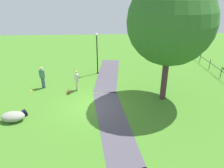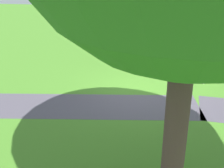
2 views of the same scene
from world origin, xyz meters
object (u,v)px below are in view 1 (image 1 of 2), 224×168
large_shade_tree (171,22)px  lawn_boulder (13,117)px  lamp_post (97,49)px  backpack_by_boulder (25,113)px  woman_with_handbag (77,79)px  frisbee_on_grass (32,91)px  man_near_boulder (42,76)px  handbag_on_grass (69,92)px

large_shade_tree → lawn_boulder: (2.41, -9.97, -5.23)m
large_shade_tree → lamp_post: size_ratio=2.20×
large_shade_tree → backpack_by_boulder: size_ratio=20.93×
backpack_by_boulder → lamp_post: bearing=147.2°
backpack_by_boulder → woman_with_handbag: bearing=139.8°
large_shade_tree → woman_with_handbag: large_shade_tree is taller
lamp_post → backpack_by_boulder: bearing=-32.8°
lamp_post → frisbee_on_grass: lamp_post is taller
man_near_boulder → handbag_on_grass: man_near_boulder is taller
large_shade_tree → man_near_boulder: large_shade_tree is taller
lawn_boulder → handbag_on_grass: 4.58m
woman_with_handbag → handbag_on_grass: woman_with_handbag is taller
large_shade_tree → frisbee_on_grass: size_ratio=32.84×
lawn_boulder → man_near_boulder: (-4.69, 0.75, 0.77)m
lamp_post → woman_with_handbag: 4.13m
handbag_on_grass → backpack_by_boulder: backpack_by_boulder is taller
man_near_boulder → backpack_by_boulder: bearing=-3.1°
lawn_boulder → frisbee_on_grass: (-4.17, -0.09, -0.29)m
lamp_post → man_near_boulder: bearing=-55.8°
man_near_boulder → frisbee_on_grass: 1.45m
handbag_on_grass → frisbee_on_grass: handbag_on_grass is taller
lawn_boulder → woman_with_handbag: size_ratio=0.88×
handbag_on_grass → backpack_by_boulder: size_ratio=0.85×
lawn_boulder → man_near_boulder: man_near_boulder is taller
handbag_on_grass → frisbee_on_grass: (-0.65, -3.02, -0.13)m
man_near_boulder → lamp_post: bearing=124.2°
lawn_boulder → woman_with_handbag: woman_with_handbag is taller
man_near_boulder → backpack_by_boulder: 4.25m
frisbee_on_grass → woman_with_handbag: bearing=89.0°
backpack_by_boulder → frisbee_on_grass: size_ratio=1.57×
lamp_post → woman_with_handbag: bearing=-24.0°
man_near_boulder → frisbee_on_grass: (0.52, -0.85, -1.05)m
man_near_boulder → backpack_by_boulder: (4.15, -0.23, -0.87)m
man_near_boulder → handbag_on_grass: bearing=61.6°
man_near_boulder → backpack_by_boulder: man_near_boulder is taller
lamp_post → frisbee_on_grass: 6.69m
lamp_post → man_near_boulder: size_ratio=2.10×
lamp_post → lawn_boulder: 9.43m
backpack_by_boulder → frisbee_on_grass: (-3.63, -0.62, -0.18)m
lamp_post → lawn_boulder: bearing=-33.8°
woman_with_handbag → backpack_by_boulder: woman_with_handbag is taller
man_near_boulder → frisbee_on_grass: bearing=-58.5°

